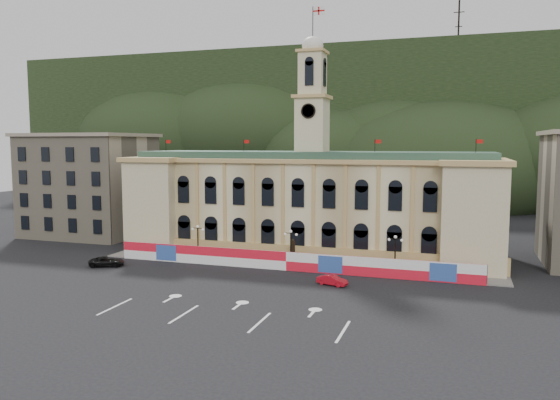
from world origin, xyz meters
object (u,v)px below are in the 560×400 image
(black_suv, at_px, (107,262))
(statue, at_px, (293,257))
(red_sedan, at_px, (332,280))
(lamp_center, at_px, (291,245))

(black_suv, bearing_deg, statue, -94.63)
(red_sedan, height_order, black_suv, black_suv)
(lamp_center, relative_size, red_sedan, 1.32)
(red_sedan, relative_size, black_suv, 0.75)
(statue, distance_m, red_sedan, 11.37)
(red_sedan, distance_m, black_suv, 31.68)
(statue, relative_size, lamp_center, 0.72)
(lamp_center, height_order, red_sedan, lamp_center)
(lamp_center, distance_m, red_sedan, 10.91)
(lamp_center, bearing_deg, red_sedan, -45.13)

